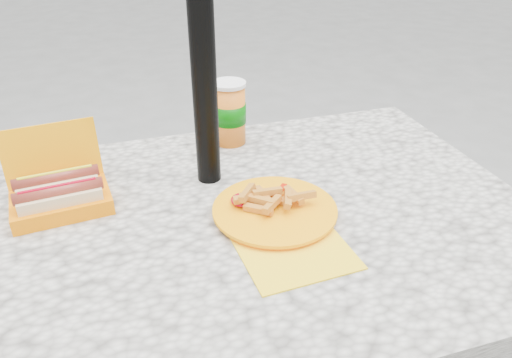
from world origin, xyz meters
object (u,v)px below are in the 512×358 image
object	(u,v)px
soda_cup	(229,113)
umbrella_pole	(200,12)
fries_plate	(275,212)
hotdog_box	(60,193)

from	to	relation	value
soda_cup	umbrella_pole	bearing A→B (deg)	-119.06
fries_plate	soda_cup	distance (m)	0.35
soda_cup	hotdog_box	bearing A→B (deg)	-154.36
umbrella_pole	soda_cup	xyz separation A→B (m)	(0.09, 0.16, -0.27)
hotdog_box	fries_plate	bearing A→B (deg)	-27.92
hotdog_box	soda_cup	xyz separation A→B (m)	(0.39, 0.19, 0.04)
umbrella_pole	fries_plate	distance (m)	0.39
umbrella_pole	hotdog_box	world-z (taller)	umbrella_pole
umbrella_pole	soda_cup	distance (m)	0.33
umbrella_pole	hotdog_box	distance (m)	0.44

